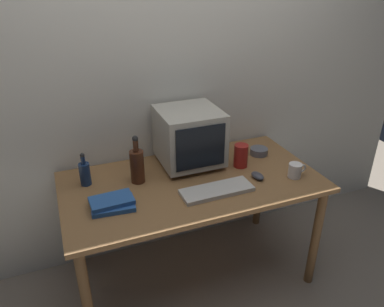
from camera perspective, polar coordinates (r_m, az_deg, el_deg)
name	(u,v)px	position (r m, az deg, el deg)	size (l,w,h in m)	color
ground_plane	(192,274)	(2.72, 0.00, -17.99)	(6.00, 6.00, 0.00)	gray
back_wall	(166,81)	(2.47, -4.06, 11.04)	(4.00, 0.08, 2.50)	silver
desk	(192,192)	(2.30, 0.00, -6.01)	(1.55, 0.81, 0.76)	olive
crt_monitor	(189,137)	(2.35, -0.44, 2.61)	(0.38, 0.39, 0.37)	#B2AD9E
keyboard	(217,190)	(2.14, 3.83, -5.66)	(0.42, 0.15, 0.02)	beige
computer_mouse	(258,176)	(2.30, 10.06, -3.40)	(0.06, 0.10, 0.04)	#3F3F47
bottle_tall	(137,165)	(2.21, -8.45, -1.76)	(0.08, 0.08, 0.30)	#472314
bottle_short	(85,173)	(2.26, -16.16, -2.89)	(0.06, 0.06, 0.21)	navy
book_stack	(112,203)	(2.05, -12.16, -7.46)	(0.24, 0.18, 0.05)	#28569E
mug	(295,170)	(2.35, 15.60, -2.51)	(0.12, 0.08, 0.09)	white
cd_spindle	(259,151)	(2.59, 10.24, 0.34)	(0.12, 0.12, 0.04)	#595B66
metal_canister	(241,156)	(2.39, 7.52, -0.33)	(0.09, 0.09, 0.15)	#A51E19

